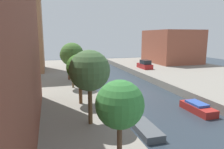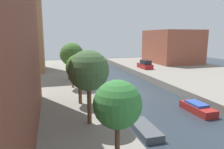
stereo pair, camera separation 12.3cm
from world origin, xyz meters
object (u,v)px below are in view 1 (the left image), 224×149
street_tree_1 (90,71)px  moored_boat_right_2 (198,108)px  street_tree_2 (80,68)px  street_tree_0 (120,105)px  apartment_tower_far (11,16)px  low_block_right (171,46)px  moored_boat_left_1 (145,129)px  street_tree_3 (72,55)px  moored_boat_left_2 (114,100)px  parked_car (145,65)px  street_tree_4 (68,55)px

street_tree_1 → moored_boat_right_2: bearing=9.2°
street_tree_2 → street_tree_0: bearing=-90.0°
street_tree_2 → moored_boat_right_2: street_tree_2 is taller
apartment_tower_far → street_tree_2: bearing=-68.1°
low_block_right → street_tree_2: (-25.44, -24.36, -0.39)m
low_block_right → moored_boat_left_1: (-21.33, -29.75, -4.53)m
low_block_right → street_tree_3: size_ratio=2.19×
low_block_right → moored_boat_left_2: bearing=-134.0°
parked_car → moored_boat_left_2: bearing=-126.2°
low_block_right → moored_boat_left_1: size_ratio=3.30×
low_block_right → street_tree_2: size_ratio=2.57×
street_tree_1 → low_block_right: bearing=48.8°
street_tree_4 → moored_boat_right_2: bearing=-52.6°
apartment_tower_far → moored_boat_left_2: size_ratio=5.26×
street_tree_1 → street_tree_2: size_ratio=1.14×
street_tree_2 → parked_car: bearing=49.1°
apartment_tower_far → low_block_right: apartment_tower_far is taller
street_tree_4 → moored_boat_left_2: street_tree_4 is taller
low_block_right → parked_car: (-10.23, -6.83, -3.10)m
street_tree_1 → street_tree_3: 11.05m
street_tree_1 → street_tree_0: bearing=-90.0°
street_tree_3 → street_tree_4: bearing=90.0°
moored_boat_right_2 → parked_car: bearing=78.1°
low_block_right → street_tree_0: 43.68m
low_block_right → street_tree_4: low_block_right is taller
parked_car → moored_boat_left_2: parked_car is taller
moored_boat_left_1 → low_block_right: bearing=54.4°
street_tree_4 → moored_boat_left_1: (4.11, -16.63, -4.29)m
apartment_tower_far → moored_boat_left_1: apartment_tower_far is taller
street_tree_0 → moored_boat_left_2: size_ratio=1.24×
apartment_tower_far → street_tree_4: bearing=-49.5°
apartment_tower_far → parked_car: apartment_tower_far is taller
low_block_right → street_tree_1: (-25.44, -29.10, 0.10)m
street_tree_3 → moored_boat_left_2: 7.45m
street_tree_0 → moored_boat_right_2: size_ratio=1.20×
moored_boat_left_1 → parked_car: bearing=64.2°
moored_boat_left_2 → moored_boat_right_2: bearing=-36.1°
apartment_tower_far → street_tree_0: apartment_tower_far is taller
street_tree_0 → moored_boat_left_1: (4.11, 5.75, -4.27)m
street_tree_2 → moored_boat_left_2: (3.92, 2.11, -4.07)m
street_tree_1 → moored_boat_left_1: 6.23m
street_tree_4 → street_tree_2: bearing=-90.0°
low_block_right → moored_boat_left_2: low_block_right is taller
street_tree_0 → moored_boat_right_2: 14.22m
street_tree_0 → low_block_right: bearing=54.4°
apartment_tower_far → street_tree_2: apartment_tower_far is taller
street_tree_0 → moored_boat_left_2: 14.44m
low_block_right → street_tree_0: bearing=-125.6°
apartment_tower_far → low_block_right: (34.00, 3.11, -5.88)m
street_tree_2 → moored_boat_right_2: bearing=-15.3°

